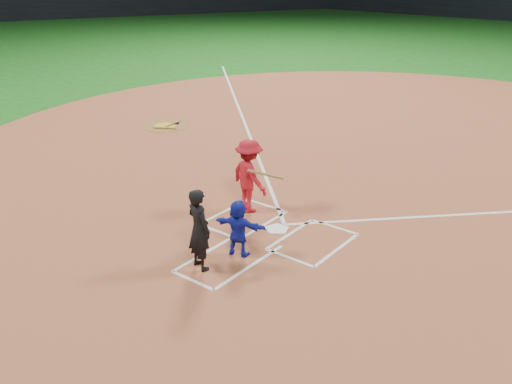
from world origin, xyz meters
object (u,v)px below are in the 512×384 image
Objects in this scene: home_plate at (277,229)px; catcher at (238,228)px; on_deck_circle at (165,126)px; umpire at (199,229)px; batter_at_plate at (249,176)px.

home_plate is 1.56m from catcher.
umpire reaches higher than on_deck_circle.
umpire is (-0.23, -2.32, 0.84)m from home_plate.
batter_at_plate is at bearing -57.44° from umpire.
umpire is at bearing 57.85° from catcher.
umpire reaches higher than catcher.
on_deck_circle is at bearing -25.89° from umpire.
home_plate is at bearing -81.65° from umpire.
batter_at_plate reaches higher than home_plate.
catcher is 2.25m from batter_at_plate.
umpire is (-0.27, -0.88, 0.24)m from catcher.
catcher is at bearing -35.08° from on_deck_circle.
umpire is at bearing -39.94° from on_deck_circle.
umpire is at bearing -71.49° from batter_at_plate.
on_deck_circle is at bearing -49.92° from catcher.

